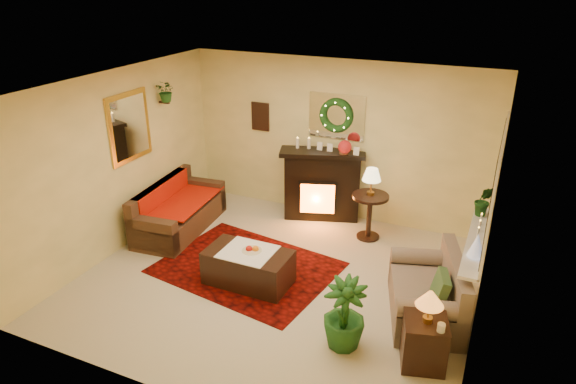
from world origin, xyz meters
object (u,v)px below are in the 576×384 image
at_px(coffee_table, 249,269).
at_px(sofa, 179,204).
at_px(loveseat, 427,285).
at_px(side_table_round, 369,219).
at_px(fireplace, 322,186).
at_px(end_table_square, 424,342).

bearing_deg(coffee_table, sofa, 152.25).
xyz_separation_m(sofa, loveseat, (3.97, -0.66, -0.01)).
bearing_deg(loveseat, side_table_round, 108.92).
height_order(fireplace, side_table_round, fireplace).
bearing_deg(coffee_table, end_table_square, -13.77).
relative_size(side_table_round, coffee_table, 0.65).
xyz_separation_m(side_table_round, coffee_table, (-1.10, -1.86, -0.11)).
xyz_separation_m(sofa, coffee_table, (1.72, -0.92, -0.22)).
bearing_deg(loveseat, end_table_square, -97.20).
bearing_deg(sofa, side_table_round, 13.06).
relative_size(end_table_square, coffee_table, 0.49).
bearing_deg(loveseat, fireplace, 119.42).
xyz_separation_m(loveseat, coffee_table, (-2.25, -0.26, -0.21)).
relative_size(sofa, fireplace, 1.46).
relative_size(sofa, loveseat, 1.32).
bearing_deg(loveseat, sofa, 153.94).
xyz_separation_m(fireplace, coffee_table, (-0.18, -2.25, -0.34)).
relative_size(sofa, coffee_table, 1.58).
height_order(sofa, coffee_table, sofa).
height_order(sofa, end_table_square, sofa).
xyz_separation_m(fireplace, side_table_round, (0.92, -0.39, -0.23)).
bearing_deg(end_table_square, loveseat, 99.42).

